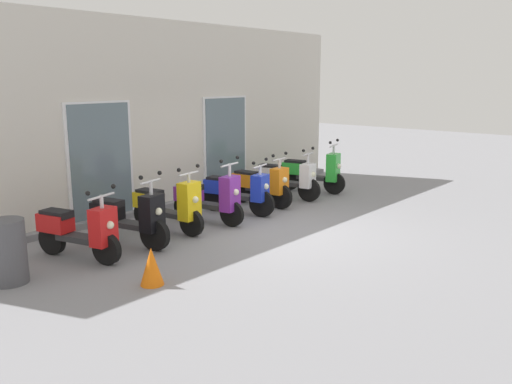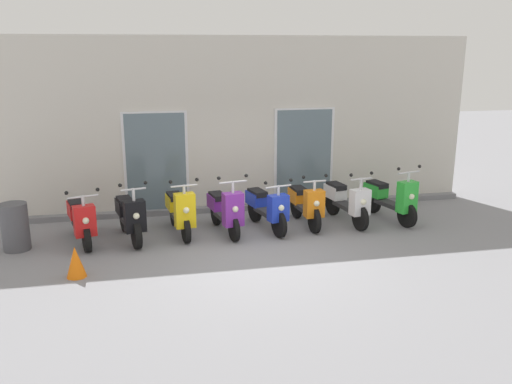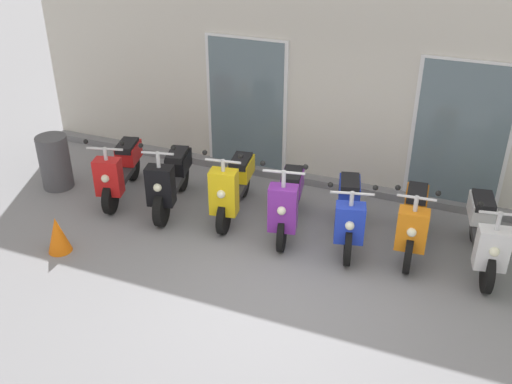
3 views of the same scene
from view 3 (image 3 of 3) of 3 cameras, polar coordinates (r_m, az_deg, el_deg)
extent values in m
plane|color=gray|center=(7.36, 2.58, -9.41)|extent=(40.00, 40.00, 0.00)
cube|color=beige|center=(9.11, 9.48, 11.82)|extent=(11.15, 0.30, 3.88)
cube|color=slate|center=(9.60, 8.24, 0.65)|extent=(11.15, 0.20, 0.12)
cube|color=silver|center=(9.70, -0.93, 8.32)|extent=(1.41, 0.04, 2.30)
cube|color=slate|center=(9.68, -0.98, 8.28)|extent=(1.29, 0.02, 2.22)
cube|color=silver|center=(9.03, 19.26, 5.05)|extent=(1.41, 0.04, 2.30)
cube|color=slate|center=(9.01, 19.25, 5.00)|extent=(1.29, 0.02, 2.22)
cylinder|color=black|center=(9.04, -14.01, -0.60)|extent=(0.23, 0.49, 0.48)
cylinder|color=black|center=(9.94, -11.96, 2.49)|extent=(0.23, 0.49, 0.48)
cube|color=#2D2D30|center=(9.44, -13.00, 1.55)|extent=(0.43, 0.72, 0.09)
cube|color=red|center=(8.91, -14.19, 1.44)|extent=(0.43, 0.33, 0.56)
sphere|color=#F2EFCC|center=(8.79, -14.50, 1.28)|extent=(0.12, 0.12, 0.12)
cube|color=red|center=(9.73, -12.31, 3.78)|extent=(0.43, 0.58, 0.28)
cube|color=black|center=(9.64, -12.47, 4.43)|extent=(0.38, 0.53, 0.11)
cylinder|color=silver|center=(8.75, -14.47, 3.58)|extent=(0.06, 0.06, 0.21)
cylinder|color=silver|center=(8.72, -14.54, 4.10)|extent=(0.53, 0.18, 0.04)
sphere|color=black|center=(8.59, -12.94, 4.64)|extent=(0.07, 0.07, 0.07)
sphere|color=black|center=(8.78, -16.27, 4.74)|extent=(0.07, 0.07, 0.07)
cylinder|color=black|center=(8.56, -9.20, -1.60)|extent=(0.23, 0.54, 0.53)
cylinder|color=black|center=(9.47, -7.29, 1.68)|extent=(0.23, 0.54, 0.53)
cube|color=#2D2D30|center=(8.96, -8.24, 0.68)|extent=(0.40, 0.71, 0.09)
cube|color=black|center=(8.43, -9.30, 0.61)|extent=(0.42, 0.32, 0.59)
sphere|color=#F2EFCC|center=(8.30, -9.59, 0.43)|extent=(0.12, 0.12, 0.12)
cube|color=black|center=(9.26, -7.56, 2.93)|extent=(0.41, 0.57, 0.28)
cube|color=black|center=(9.16, -7.68, 3.61)|extent=(0.36, 0.53, 0.11)
cylinder|color=silver|center=(8.25, -9.52, 3.07)|extent=(0.06, 0.06, 0.26)
cylinder|color=silver|center=(8.20, -9.58, 3.75)|extent=(0.46, 0.14, 0.04)
sphere|color=black|center=(8.09, -8.08, 4.30)|extent=(0.07, 0.07, 0.07)
sphere|color=black|center=(8.23, -11.17, 4.47)|extent=(0.07, 0.07, 0.07)
cylinder|color=black|center=(8.30, -3.16, -2.51)|extent=(0.17, 0.49, 0.48)
cylinder|color=black|center=(9.23, -1.24, 0.98)|extent=(0.17, 0.49, 0.48)
cube|color=#2D2D30|center=(8.71, -2.16, -0.10)|extent=(0.36, 0.72, 0.09)
cube|color=yellow|center=(8.14, -3.16, -0.02)|extent=(0.41, 0.29, 0.66)
sphere|color=#F2EFCC|center=(8.01, -3.43, -0.21)|extent=(0.12, 0.12, 0.12)
cube|color=yellow|center=(9.01, -1.42, 2.32)|extent=(0.37, 0.56, 0.28)
cube|color=black|center=(8.91, -1.49, 3.02)|extent=(0.33, 0.51, 0.11)
cylinder|color=silver|center=(7.95, -3.24, 2.54)|extent=(0.06, 0.06, 0.19)
cylinder|color=silver|center=(7.91, -3.25, 3.03)|extent=(0.50, 0.11, 0.04)
sphere|color=black|center=(7.81, -1.50, 3.51)|extent=(0.07, 0.07, 0.07)
sphere|color=black|center=(7.94, -5.01, 3.86)|extent=(0.07, 0.07, 0.07)
cylinder|color=black|center=(7.92, 2.54, -4.14)|extent=(0.18, 0.49, 0.48)
cylinder|color=black|center=(8.85, 3.60, -0.36)|extent=(0.18, 0.49, 0.48)
cube|color=#2D2D30|center=(8.33, 3.12, -1.56)|extent=(0.38, 0.71, 0.09)
cube|color=purple|center=(7.75, 2.64, -1.60)|extent=(0.42, 0.31, 0.65)
sphere|color=#F2EFCC|center=(7.62, 2.51, -1.83)|extent=(0.12, 0.12, 0.12)
cube|color=purple|center=(8.63, 3.56, 0.94)|extent=(0.39, 0.57, 0.28)
cube|color=black|center=(8.53, 3.56, 1.64)|extent=(0.35, 0.52, 0.11)
cylinder|color=silver|center=(7.54, 2.72, 1.22)|extent=(0.06, 0.06, 0.26)
cylinder|color=silver|center=(7.50, 2.74, 1.95)|extent=(0.55, 0.14, 0.04)
sphere|color=black|center=(7.42, 4.86, 2.45)|extent=(0.07, 0.07, 0.07)
sphere|color=black|center=(7.49, 0.67, 2.82)|extent=(0.07, 0.07, 0.07)
cylinder|color=black|center=(7.74, 8.93, -5.17)|extent=(0.21, 0.54, 0.54)
cylinder|color=black|center=(8.69, 8.95, -1.07)|extent=(0.21, 0.54, 0.54)
cube|color=#2D2D30|center=(8.16, 8.99, -2.41)|extent=(0.42, 0.74, 0.09)
cube|color=#1E38C6|center=(7.60, 9.11, -2.99)|extent=(0.43, 0.32, 0.52)
sphere|color=#F2EFCC|center=(7.47, 9.13, -3.26)|extent=(0.12, 0.12, 0.12)
cube|color=#1E38C6|center=(8.47, 9.09, 0.16)|extent=(0.42, 0.58, 0.28)
cube|color=black|center=(8.37, 9.16, 0.87)|extent=(0.37, 0.53, 0.11)
cylinder|color=silver|center=(7.42, 9.32, -0.71)|extent=(0.06, 0.06, 0.21)
cylinder|color=silver|center=(7.38, 9.37, -0.13)|extent=(0.54, 0.17, 0.04)
sphere|color=black|center=(7.35, 11.57, 0.41)|extent=(0.07, 0.07, 0.07)
sphere|color=black|center=(7.33, 7.28, 0.70)|extent=(0.07, 0.07, 0.07)
cylinder|color=black|center=(7.75, 14.64, -5.80)|extent=(0.13, 0.53, 0.53)
cylinder|color=black|center=(8.65, 15.16, -1.99)|extent=(0.13, 0.53, 0.53)
cube|color=#2D2D30|center=(8.14, 15.00, -3.20)|extent=(0.31, 0.67, 0.09)
cube|color=orange|center=(7.61, 14.97, -3.56)|extent=(0.40, 0.27, 0.55)
sphere|color=#F2EFCC|center=(7.48, 14.94, -3.81)|extent=(0.12, 0.12, 0.12)
cube|color=orange|center=(8.43, 15.34, -0.82)|extent=(0.34, 0.54, 0.28)
cube|color=black|center=(8.33, 15.44, -0.11)|extent=(0.30, 0.50, 0.11)
cylinder|color=silver|center=(7.42, 15.32, -1.16)|extent=(0.06, 0.06, 0.23)
cylinder|color=silver|center=(7.38, 15.41, -0.54)|extent=(0.48, 0.07, 0.04)
sphere|color=black|center=(7.34, 17.36, -0.12)|extent=(0.07, 0.07, 0.07)
sphere|color=black|center=(7.34, 13.67, 0.41)|extent=(0.07, 0.07, 0.07)
cylinder|color=black|center=(7.71, 21.64, -7.29)|extent=(0.18, 0.53, 0.53)
cylinder|color=black|center=(8.67, 20.71, -2.88)|extent=(0.18, 0.53, 0.53)
cube|color=#2D2D30|center=(8.13, 21.27, -4.37)|extent=(0.38, 0.75, 0.09)
cube|color=white|center=(7.57, 22.04, -5.12)|extent=(0.42, 0.30, 0.53)
sphere|color=#F2EFCC|center=(7.44, 22.22, -5.41)|extent=(0.12, 0.12, 0.12)
cube|color=white|center=(8.44, 21.12, -1.53)|extent=(0.39, 0.56, 0.28)
cube|color=black|center=(8.34, 21.32, -0.83)|extent=(0.34, 0.52, 0.11)
cylinder|color=silver|center=(7.38, 22.57, -2.70)|extent=(0.06, 0.06, 0.26)
cylinder|color=silver|center=(7.33, 22.73, -1.96)|extent=(0.47, 0.12, 0.04)
sphere|color=black|center=(7.23, 21.05, -1.11)|extent=(0.07, 0.07, 0.07)
cylinder|color=#4C4C51|center=(9.95, -19.02, 2.78)|extent=(0.49, 0.49, 0.88)
cone|color=orange|center=(8.32, -18.78, -3.95)|extent=(0.32, 0.32, 0.52)
camera|label=1|loc=(9.34, -67.50, -0.68)|focal=37.60mm
camera|label=2|loc=(5.15, -103.48, -19.37)|focal=37.91mm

